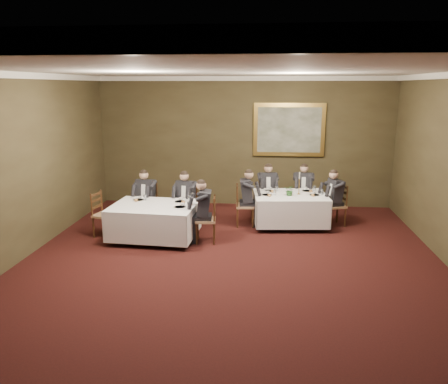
% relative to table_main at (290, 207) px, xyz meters
% --- Properties ---
extents(ground, '(10.00, 10.00, 0.00)m').
position_rel_table_main_xyz_m(ground, '(-1.20, -3.17, -0.45)').
color(ground, black).
rests_on(ground, ground).
extents(ceiling, '(8.00, 10.00, 0.10)m').
position_rel_table_main_xyz_m(ceiling, '(-1.20, -3.17, 3.05)').
color(ceiling, silver).
rests_on(ceiling, back_wall).
extents(back_wall, '(8.00, 0.10, 3.50)m').
position_rel_table_main_xyz_m(back_wall, '(-1.20, 1.83, 1.30)').
color(back_wall, '#372F1B').
rests_on(back_wall, ground).
extents(front_wall, '(8.00, 0.10, 3.50)m').
position_rel_table_main_xyz_m(front_wall, '(-1.20, -8.17, 1.30)').
color(front_wall, '#372F1B').
rests_on(front_wall, ground).
extents(crown_molding, '(8.00, 10.00, 0.12)m').
position_rel_table_main_xyz_m(crown_molding, '(-1.20, -3.17, 2.99)').
color(crown_molding, white).
rests_on(crown_molding, back_wall).
extents(table_main, '(1.82, 1.46, 0.67)m').
position_rel_table_main_xyz_m(table_main, '(0.00, 0.00, 0.00)').
color(table_main, '#301E0D').
rests_on(table_main, ground).
extents(table_second, '(1.88, 1.48, 0.67)m').
position_rel_table_main_xyz_m(table_second, '(-2.97, -1.25, 0.00)').
color(table_second, '#301E0D').
rests_on(table_second, ground).
extents(chair_main_backleft, '(0.49, 0.48, 1.00)m').
position_rel_table_main_xyz_m(chair_main_backleft, '(-0.54, 0.83, -0.17)').
color(chair_main_backleft, '#96704C').
rests_on(chair_main_backleft, ground).
extents(diner_main_backleft, '(0.46, 0.53, 1.35)m').
position_rel_table_main_xyz_m(diner_main_backleft, '(-0.54, 0.81, 0.06)').
color(diner_main_backleft, black).
rests_on(diner_main_backleft, chair_main_backleft).
extents(chair_main_backright, '(0.47, 0.45, 1.00)m').
position_rel_table_main_xyz_m(chair_main_backright, '(0.37, 0.92, -0.17)').
color(chair_main_backright, '#96704C').
rests_on(chair_main_backright, ground).
extents(diner_main_backright, '(0.44, 0.51, 1.35)m').
position_rel_table_main_xyz_m(diner_main_backright, '(0.37, 0.90, 0.06)').
color(diner_main_backright, black).
rests_on(diner_main_backright, chair_main_backright).
extents(chair_main_endleft, '(0.45, 0.47, 1.00)m').
position_rel_table_main_xyz_m(chair_main_endleft, '(-1.07, -0.11, -0.17)').
color(chair_main_endleft, '#96704C').
rests_on(chair_main_endleft, ground).
extents(diner_main_endleft, '(0.51, 0.44, 1.35)m').
position_rel_table_main_xyz_m(diner_main_endleft, '(-1.06, -0.10, 0.06)').
color(diner_main_endleft, black).
rests_on(diner_main_endleft, chair_main_endleft).
extents(chair_main_endright, '(0.54, 0.56, 1.00)m').
position_rel_table_main_xyz_m(chair_main_endright, '(1.07, 0.11, -0.17)').
color(chair_main_endright, '#96704C').
rests_on(chair_main_endright, ground).
extents(diner_main_endright, '(0.59, 0.54, 1.35)m').
position_rel_table_main_xyz_m(diner_main_endright, '(1.06, 0.10, 0.06)').
color(diner_main_endright, black).
rests_on(diner_main_endright, chair_main_endright).
extents(chair_sec_backleft, '(0.51, 0.49, 1.00)m').
position_rel_table_main_xyz_m(chair_sec_backleft, '(-3.39, -0.29, -0.17)').
color(chair_sec_backleft, '#96704C').
rests_on(chair_sec_backleft, ground).
extents(diner_sec_backleft, '(0.48, 0.54, 1.35)m').
position_rel_table_main_xyz_m(diner_sec_backleft, '(-3.40, -0.30, 0.06)').
color(diner_sec_backleft, black).
rests_on(diner_sec_backleft, chair_sec_backleft).
extents(chair_sec_backright, '(0.52, 0.50, 1.00)m').
position_rel_table_main_xyz_m(chair_sec_backright, '(-2.43, -0.35, -0.17)').
color(chair_sec_backright, '#96704C').
rests_on(chair_sec_backright, ground).
extents(diner_sec_backright, '(0.49, 0.55, 1.35)m').
position_rel_table_main_xyz_m(diner_sec_backright, '(-2.43, -0.36, 0.06)').
color(diner_sec_backright, black).
rests_on(diner_sec_backright, chair_sec_backright).
extents(chair_sec_endright, '(0.46, 0.48, 1.00)m').
position_rel_table_main_xyz_m(chair_sec_endright, '(-1.83, -1.31, -0.17)').
color(chair_sec_endright, '#96704C').
rests_on(chair_sec_endright, ground).
extents(diner_sec_endright, '(0.51, 0.45, 1.35)m').
position_rel_table_main_xyz_m(diner_sec_endright, '(-1.84, -1.31, 0.06)').
color(diner_sec_endright, black).
rests_on(diner_sec_endright, chair_sec_endright).
extents(chair_sec_endleft, '(0.51, 0.52, 1.00)m').
position_rel_table_main_xyz_m(chair_sec_endleft, '(-4.11, -1.17, -0.17)').
color(chair_sec_endleft, '#96704C').
rests_on(chair_sec_endleft, ground).
extents(centerpiece, '(0.31, 0.29, 0.27)m').
position_rel_table_main_xyz_m(centerpiece, '(-0.02, -0.12, 0.45)').
color(centerpiece, '#2D5926').
rests_on(centerpiece, table_main).
extents(candlestick, '(0.08, 0.08, 0.54)m').
position_rel_table_main_xyz_m(candlestick, '(0.20, 0.04, 0.51)').
color(candlestick, gold).
rests_on(candlestick, table_main).
extents(place_setting_table_main, '(0.33, 0.31, 0.14)m').
position_rel_table_main_xyz_m(place_setting_table_main, '(-0.44, 0.34, 0.35)').
color(place_setting_table_main, white).
rests_on(place_setting_table_main, table_main).
extents(place_setting_table_second, '(0.33, 0.31, 0.14)m').
position_rel_table_main_xyz_m(place_setting_table_second, '(-3.38, -0.81, 0.35)').
color(place_setting_table_second, white).
rests_on(place_setting_table_second, table_second).
extents(painting, '(1.90, 0.09, 1.41)m').
position_rel_table_main_xyz_m(painting, '(-0.00, 1.77, 1.66)').
color(painting, '#E6B254').
rests_on(painting, back_wall).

